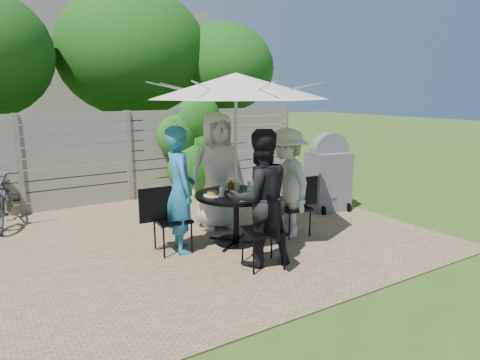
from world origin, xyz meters
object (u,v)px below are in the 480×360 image
chair_front (264,246)px  glass_front (250,192)px  glass_left (222,192)px  bicycle (4,196)px  patio_table (236,209)px  bbq_grill (328,175)px  person_back (217,171)px  coffee_cup (237,186)px  plate_front (246,198)px  umbrella (236,86)px  person_left (180,190)px  plate_back (228,187)px  person_front (260,199)px  glass_right (250,186)px  chair_back (215,209)px  glass_back (223,186)px  plate_right (259,190)px  syrup_jug (231,188)px  plate_left (213,194)px  chair_left (172,233)px  chair_right (294,218)px  person_right (287,184)px

chair_front → glass_front: (0.23, 0.68, 0.54)m
glass_left → bicycle: (-2.55, 2.98, -0.34)m
patio_table → bbq_grill: bearing=14.7°
person_back → coffee_cup: 0.63m
plate_front → bicycle: (-2.76, 3.28, -0.30)m
umbrella → person_left: bearing=169.8°
plate_back → plate_front: 0.72m
coffee_cup → patio_table: bearing=-124.7°
patio_table → person_front: (-0.15, -0.82, 0.35)m
person_back → chair_front: size_ratio=1.92×
glass_right → chair_back: bearing=96.6°
chair_back → glass_back: (-0.23, -0.68, 0.56)m
plate_right → glass_front: 0.37m
umbrella → syrup_jug: bearing=130.0°
glass_front → bbq_grill: 2.54m
patio_table → plate_right: (0.35, -0.06, 0.26)m
glass_back → glass_right: 0.40m
person_left → plate_left: (0.46, -0.08, -0.10)m
chair_left → chair_back: bearing=38.3°
syrup_jug → bbq_grill: bbq_grill is taller
umbrella → plate_left: size_ratio=11.41×
person_back → bicycle: bearing=154.9°
plate_left → glass_left: size_ratio=1.86×
plate_back → glass_front: size_ratio=1.86×
plate_front → chair_back: bearing=79.8°
chair_back → plate_left: 1.15m
chair_left → plate_front: 1.15m
umbrella → plate_left: umbrella is taller
umbrella → glass_back: (-0.06, 0.27, -1.46)m
glass_front → coffee_cup: 0.48m
umbrella → chair_front: 2.22m
coffee_cup → plate_front: bearing=-110.0°
chair_right → glass_front: size_ratio=6.58×
glass_left → syrup_jug: size_ratio=0.88×
glass_front → person_front: bearing=-110.6°
glass_back → bicycle: bicycle is taller
person_back → person_right: (0.67, -0.96, -0.10)m
chair_front → person_front: (0.03, 0.13, 0.59)m
chair_left → coffee_cup: (1.09, 0.03, 0.54)m
bicycle → chair_back: bearing=-22.7°
plate_front → glass_left: (-0.21, 0.30, 0.05)m
chair_front → plate_left: 1.14m
person_left → person_right: person_left is taller
chair_right → person_left: bearing=-5.6°
plate_right → bicycle: bearing=136.8°
patio_table → person_left: person_left is taller
person_right → bbq_grill: 1.79m
coffee_cup → bbq_grill: bearing=10.8°
person_left → plate_left: size_ratio=6.83×
chair_front → plate_right: size_ratio=3.82×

